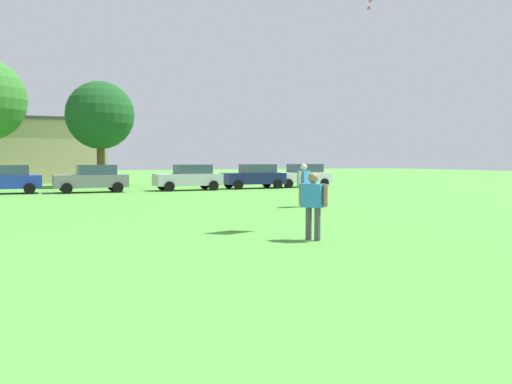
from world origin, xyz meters
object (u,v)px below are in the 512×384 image
object	(u,v)px
parked_car_gray_1	(92,178)
tree_far_right	(100,116)
parked_car_white_4	(302,175)
bystander_near_trees	(304,181)
parked_car_blue_0	(3,179)
parked_car_silver_2	(189,177)
adult_bystander	(313,200)
parked_car_navy_3	(254,176)

from	to	relation	value
parked_car_gray_1	tree_far_right	world-z (taller)	tree_far_right
parked_car_gray_1	parked_car_white_4	world-z (taller)	same
bystander_near_trees	parked_car_blue_0	xyz separation A→B (m)	(-11.75, 14.80, -0.22)
parked_car_white_4	tree_far_right	distance (m)	15.42
bystander_near_trees	parked_car_silver_2	size ratio (longest dim) A/B	0.42
adult_bystander	parked_car_gray_1	xyz separation A→B (m)	(-2.45, 22.62, -0.13)
parked_car_white_4	parked_car_gray_1	bearing A→B (deg)	2.51
bystander_near_trees	parked_car_blue_0	distance (m)	18.89
tree_far_right	parked_car_blue_0	bearing A→B (deg)	-134.99
parked_car_blue_0	parked_car_silver_2	size ratio (longest dim) A/B	1.00
tree_far_right	parked_car_navy_3	bearing A→B (deg)	-35.58
tree_far_right	parked_car_silver_2	bearing A→B (deg)	-57.42
parked_car_blue_0	parked_car_gray_1	world-z (taller)	same
adult_bystander	bystander_near_trees	distance (m)	9.50
bystander_near_trees	parked_car_navy_3	size ratio (longest dim) A/B	0.42
bystander_near_trees	parked_car_white_4	xyz separation A→B (m)	(8.01, 14.84, -0.22)
adult_bystander	parked_car_navy_3	xyz separation A→B (m)	(8.44, 22.91, -0.13)
adult_bystander	parked_car_silver_2	xyz separation A→B (m)	(3.61, 22.49, -0.13)
bystander_near_trees	tree_far_right	bearing A→B (deg)	70.16
parked_car_blue_0	bystander_near_trees	bearing A→B (deg)	128.45
parked_car_gray_1	parked_car_blue_0	bearing A→B (deg)	-7.04
adult_bystander	parked_car_gray_1	world-z (taller)	parked_car_gray_1
bystander_near_trees	parked_car_gray_1	size ratio (longest dim) A/B	0.42
bystander_near_trees	parked_car_navy_3	bearing A→B (deg)	40.37
parked_car_gray_1	parked_car_white_4	bearing A→B (deg)	-177.49
bystander_near_trees	parked_car_white_4	bearing A→B (deg)	27.69
bystander_near_trees	parked_car_white_4	distance (m)	16.86
bystander_near_trees	parked_car_blue_0	size ratio (longest dim) A/B	0.42
parked_car_blue_0	parked_car_white_4	world-z (taller)	same
parked_car_white_4	parked_car_blue_0	bearing A→B (deg)	0.12
parked_car_silver_2	parked_car_navy_3	xyz separation A→B (m)	(4.83, 0.43, 0.00)
parked_car_gray_1	tree_far_right	distance (m)	8.40
parked_car_blue_0	parked_car_gray_1	xyz separation A→B (m)	(4.91, -0.61, 0.00)
parked_car_silver_2	parked_car_white_4	bearing A→B (deg)	-174.92
bystander_near_trees	tree_far_right	size ratio (longest dim) A/B	0.23
parked_car_gray_1	parked_car_navy_3	bearing A→B (deg)	-178.44
tree_far_right	parked_car_white_4	bearing A→B (deg)	-25.52
parked_car_silver_2	tree_far_right	size ratio (longest dim) A/B	0.56
bystander_near_trees	parked_car_blue_0	world-z (taller)	bystander_near_trees
adult_bystander	tree_far_right	bearing A→B (deg)	-29.55
parked_car_gray_1	parked_car_navy_3	xyz separation A→B (m)	(10.90, 0.30, 0.00)
parked_car_navy_3	parked_car_silver_2	bearing A→B (deg)	5.04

